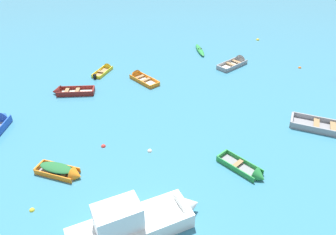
{
  "coord_description": "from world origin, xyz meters",
  "views": [
    {
      "loc": [
        -4.47,
        3.25,
        13.29
      ],
      "look_at": [
        0.0,
        23.07,
        0.15
      ],
      "focal_mm": 33.97,
      "sensor_mm": 36.0,
      "label": 1
    }
  ],
  "objects_px": {
    "rowboat_maroon_near_left": "(66,92)",
    "rowboat_grey_cluster_outer": "(238,62)",
    "mooring_buoy_between_boats_left": "(103,146)",
    "motor_launch_white_near_right": "(139,221)",
    "mooring_buoy_trailing": "(32,210)",
    "rowboat_green_foreground_center": "(250,172)",
    "mooring_buoy_far_field": "(300,68)",
    "rowboat_yellow_cluster_inner": "(106,69)",
    "rowboat_orange_outer_right": "(138,77)",
    "rowboat_orange_distant_center": "(64,172)",
    "kayak_green_outer_left": "(200,50)",
    "mooring_buoy_central": "(150,151)",
    "mooring_buoy_midfield": "(258,40)"
  },
  "relations": [
    {
      "from": "rowboat_maroon_near_left",
      "to": "mooring_buoy_between_boats_left",
      "type": "distance_m",
      "value": 8.7
    },
    {
      "from": "rowboat_yellow_cluster_inner",
      "to": "rowboat_grey_cluster_outer",
      "type": "distance_m",
      "value": 13.63
    },
    {
      "from": "rowboat_yellow_cluster_inner",
      "to": "rowboat_orange_outer_right",
      "type": "bearing_deg",
      "value": -41.13
    },
    {
      "from": "mooring_buoy_trailing",
      "to": "mooring_buoy_central",
      "type": "xyz_separation_m",
      "value": [
        6.96,
        3.52,
        0.0
      ]
    },
    {
      "from": "mooring_buoy_far_field",
      "to": "mooring_buoy_between_boats_left",
      "type": "distance_m",
      "value": 21.93
    },
    {
      "from": "mooring_buoy_far_field",
      "to": "mooring_buoy_central",
      "type": "height_order",
      "value": "mooring_buoy_central"
    },
    {
      "from": "rowboat_yellow_cluster_inner",
      "to": "kayak_green_outer_left",
      "type": "bearing_deg",
      "value": 14.92
    },
    {
      "from": "rowboat_yellow_cluster_inner",
      "to": "mooring_buoy_central",
      "type": "relative_size",
      "value": 9.45
    },
    {
      "from": "kayak_green_outer_left",
      "to": "mooring_buoy_trailing",
      "type": "xyz_separation_m",
      "value": [
        -15.63,
        -20.01,
        -0.17
      ]
    },
    {
      "from": "rowboat_orange_outer_right",
      "to": "mooring_buoy_central",
      "type": "height_order",
      "value": "rowboat_orange_outer_right"
    },
    {
      "from": "rowboat_orange_distant_center",
      "to": "rowboat_orange_outer_right",
      "type": "relative_size",
      "value": 0.83
    },
    {
      "from": "rowboat_orange_outer_right",
      "to": "mooring_buoy_trailing",
      "type": "relative_size",
      "value": 12.89
    },
    {
      "from": "motor_launch_white_near_right",
      "to": "rowboat_grey_cluster_outer",
      "type": "xyz_separation_m",
      "value": [
        13.07,
        18.34,
        -0.52
      ]
    },
    {
      "from": "kayak_green_outer_left",
      "to": "mooring_buoy_trailing",
      "type": "distance_m",
      "value": 25.39
    },
    {
      "from": "motor_launch_white_near_right",
      "to": "rowboat_orange_outer_right",
      "type": "height_order",
      "value": "motor_launch_white_near_right"
    },
    {
      "from": "rowboat_maroon_near_left",
      "to": "rowboat_grey_cluster_outer",
      "type": "bearing_deg",
      "value": 9.39
    },
    {
      "from": "rowboat_maroon_near_left",
      "to": "kayak_green_outer_left",
      "type": "relative_size",
      "value": 1.0
    },
    {
      "from": "rowboat_orange_distant_center",
      "to": "rowboat_orange_outer_right",
      "type": "distance_m",
      "value": 13.71
    },
    {
      "from": "mooring_buoy_central",
      "to": "rowboat_yellow_cluster_inner",
      "type": "bearing_deg",
      "value": 98.52
    },
    {
      "from": "motor_launch_white_near_right",
      "to": "mooring_buoy_trailing",
      "type": "height_order",
      "value": "motor_launch_white_near_right"
    },
    {
      "from": "rowboat_maroon_near_left",
      "to": "kayak_green_outer_left",
      "type": "height_order",
      "value": "rowboat_maroon_near_left"
    },
    {
      "from": "rowboat_orange_distant_center",
      "to": "rowboat_maroon_near_left",
      "type": "height_order",
      "value": "rowboat_maroon_near_left"
    },
    {
      "from": "rowboat_orange_outer_right",
      "to": "rowboat_grey_cluster_outer",
      "type": "bearing_deg",
      "value": 6.27
    },
    {
      "from": "mooring_buoy_central",
      "to": "mooring_buoy_between_boats_left",
      "type": "xyz_separation_m",
      "value": [
        -2.97,
        1.19,
        0.0
      ]
    },
    {
      "from": "mooring_buoy_far_field",
      "to": "mooring_buoy_trailing",
      "type": "height_order",
      "value": "mooring_buoy_far_field"
    },
    {
      "from": "mooring_buoy_far_field",
      "to": "mooring_buoy_central",
      "type": "distance_m",
      "value": 19.8
    },
    {
      "from": "rowboat_green_foreground_center",
      "to": "mooring_buoy_midfield",
      "type": "bearing_deg",
      "value": 62.88
    },
    {
      "from": "mooring_buoy_midfield",
      "to": "mooring_buoy_far_field",
      "type": "height_order",
      "value": "mooring_buoy_midfield"
    },
    {
      "from": "rowboat_orange_distant_center",
      "to": "kayak_green_outer_left",
      "type": "relative_size",
      "value": 0.82
    },
    {
      "from": "motor_launch_white_near_right",
      "to": "mooring_buoy_between_boats_left",
      "type": "xyz_separation_m",
      "value": [
        -1.42,
        7.25,
        -0.71
      ]
    },
    {
      "from": "mooring_buoy_far_field",
      "to": "rowboat_orange_distant_center",
      "type": "bearing_deg",
      "value": -154.19
    },
    {
      "from": "rowboat_maroon_near_left",
      "to": "mooring_buoy_central",
      "type": "distance_m",
      "value": 11.05
    },
    {
      "from": "rowboat_maroon_near_left",
      "to": "mooring_buoy_between_boats_left",
      "type": "relative_size",
      "value": 11.68
    },
    {
      "from": "rowboat_yellow_cluster_inner",
      "to": "kayak_green_outer_left",
      "type": "height_order",
      "value": "rowboat_yellow_cluster_inner"
    },
    {
      "from": "rowboat_orange_distant_center",
      "to": "kayak_green_outer_left",
      "type": "bearing_deg",
      "value": 51.31
    },
    {
      "from": "motor_launch_white_near_right",
      "to": "mooring_buoy_midfield",
      "type": "height_order",
      "value": "motor_launch_white_near_right"
    },
    {
      "from": "motor_launch_white_near_right",
      "to": "mooring_buoy_trailing",
      "type": "bearing_deg",
      "value": 154.9
    },
    {
      "from": "rowboat_green_foreground_center",
      "to": "rowboat_maroon_near_left",
      "type": "height_order",
      "value": "rowboat_maroon_near_left"
    },
    {
      "from": "rowboat_green_foreground_center",
      "to": "rowboat_yellow_cluster_inner",
      "type": "bearing_deg",
      "value": 113.88
    },
    {
      "from": "mooring_buoy_far_field",
      "to": "mooring_buoy_central",
      "type": "xyz_separation_m",
      "value": [
        -17.18,
        -9.84,
        0.0
      ]
    },
    {
      "from": "rowboat_green_foreground_center",
      "to": "motor_launch_white_near_right",
      "type": "relative_size",
      "value": 0.47
    },
    {
      "from": "rowboat_orange_distant_center",
      "to": "rowboat_yellow_cluster_inner",
      "type": "distance_m",
      "value": 15.1
    },
    {
      "from": "motor_launch_white_near_right",
      "to": "mooring_buoy_between_boats_left",
      "type": "height_order",
      "value": "motor_launch_white_near_right"
    },
    {
      "from": "rowboat_green_foreground_center",
      "to": "rowboat_orange_outer_right",
      "type": "distance_m",
      "value": 15.34
    },
    {
      "from": "rowboat_orange_outer_right",
      "to": "mooring_buoy_far_field",
      "type": "height_order",
      "value": "rowboat_orange_outer_right"
    },
    {
      "from": "rowboat_maroon_near_left",
      "to": "rowboat_grey_cluster_outer",
      "type": "xyz_separation_m",
      "value": [
        17.27,
        2.86,
        -0.01
      ]
    },
    {
      "from": "motor_launch_white_near_right",
      "to": "mooring_buoy_midfield",
      "type": "relative_size",
      "value": 17.45
    },
    {
      "from": "rowboat_green_foreground_center",
      "to": "mooring_buoy_far_field",
      "type": "height_order",
      "value": "rowboat_green_foreground_center"
    },
    {
      "from": "rowboat_maroon_near_left",
      "to": "rowboat_yellow_cluster_inner",
      "type": "height_order",
      "value": "rowboat_maroon_near_left"
    },
    {
      "from": "rowboat_maroon_near_left",
      "to": "rowboat_grey_cluster_outer",
      "type": "relative_size",
      "value": 0.92
    }
  ]
}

